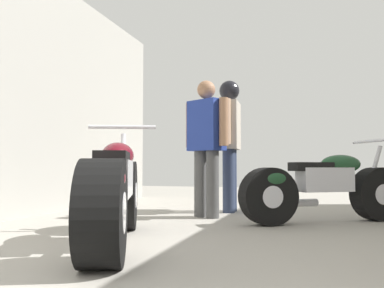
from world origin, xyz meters
TOP-DOWN VIEW (x-y plane):
  - ground_plane at (0.00, 3.30)m, footprint 15.83×15.83m
  - garage_partition_left at (-2.63, 3.30)m, footprint 0.08×7.26m
  - motorcycle_maroon_cruiser at (-0.84, 2.40)m, footprint 1.03×2.01m
  - motorcycle_black_naked at (0.67, 4.11)m, footprint 1.70×1.18m
  - mechanic_in_blue at (-0.60, 4.21)m, footprint 0.61×0.40m
  - mechanic_with_helmet at (-0.46, 4.87)m, footprint 0.27×0.68m

SIDE VIEW (x-z plane):
  - ground_plane at x=0.00m, z-range 0.00..0.00m
  - motorcycle_black_naked at x=0.67m, z-range -0.08..0.81m
  - motorcycle_maroon_cruiser at x=-0.84m, z-range -0.09..0.88m
  - mechanic_in_blue at x=-0.60m, z-range 0.10..1.70m
  - mechanic_with_helmet at x=-0.46m, z-range 0.17..1.89m
  - garage_partition_left at x=-2.63m, z-range 0.00..3.00m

